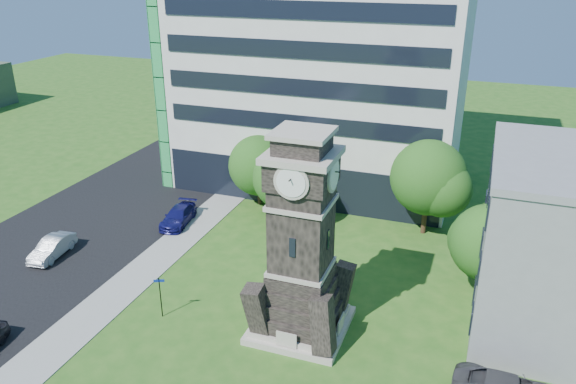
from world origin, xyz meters
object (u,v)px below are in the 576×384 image
at_px(clock_tower, 301,250).
at_px(car_street_north, 178,216).
at_px(car_street_mid, 52,248).
at_px(street_sign, 160,293).

xyz_separation_m(clock_tower, car_street_north, (-14.03, 9.88, -4.60)).
bearing_deg(car_street_mid, street_sign, -24.51).
xyz_separation_m(car_street_mid, street_sign, (11.58, -3.74, 0.99)).
height_order(clock_tower, car_street_north, clock_tower).
distance_m(clock_tower, street_sign, 9.28).
relative_size(clock_tower, car_street_mid, 2.89).
bearing_deg(car_street_mid, car_street_north, 46.78).
height_order(clock_tower, street_sign, clock_tower).
height_order(car_street_north, street_sign, street_sign).
bearing_deg(clock_tower, car_street_mid, 174.48).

